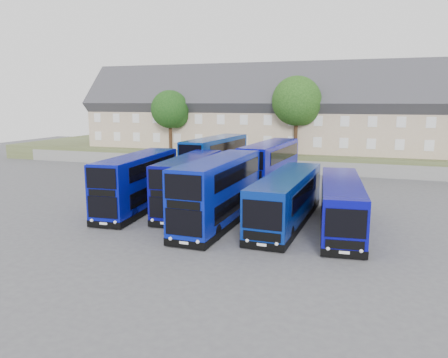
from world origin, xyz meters
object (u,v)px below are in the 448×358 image
dd_front_mid (189,185)px  tree_mid (298,103)px  dd_front_left (138,184)px  coach_east_a (287,200)px  tree_west (171,111)px

dd_front_mid → tree_mid: tree_mid is taller
dd_front_left → tree_mid: tree_mid is taller
coach_east_a → tree_west: bearing=132.9°
tree_west → tree_mid: (16.00, 0.50, 1.02)m
dd_front_left → tree_mid: 24.98m
coach_east_a → tree_west: 29.74m
dd_front_left → tree_west: tree_west is taller
coach_east_a → dd_front_mid: bearing=173.8°
dd_front_left → dd_front_mid: bearing=12.8°
dd_front_mid → tree_mid: size_ratio=1.14×
dd_front_left → coach_east_a: size_ratio=0.86×
dd_front_left → tree_mid: size_ratio=1.17×
coach_east_a → tree_mid: size_ratio=1.36×
coach_east_a → tree_west: tree_west is taller
coach_east_a → tree_mid: 23.80m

